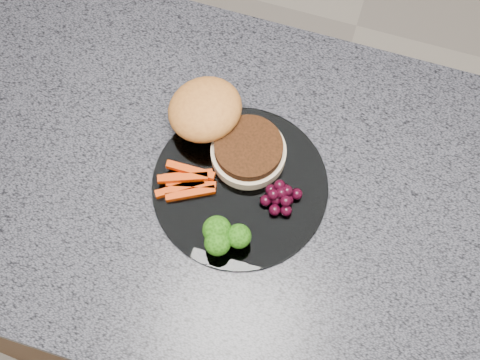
# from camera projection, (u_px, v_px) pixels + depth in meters

# --- Properties ---
(room) EXTENTS (4.02, 4.02, 2.70)m
(room) POSITION_uv_depth(u_px,v_px,m) (339.00, 21.00, 0.56)
(room) COLOR gray
(room) RESTS_ON ground
(island_cabinet) EXTENTS (1.20, 0.60, 0.86)m
(island_cabinet) POSITION_uv_depth(u_px,v_px,m) (279.00, 283.00, 1.41)
(island_cabinet) COLOR #4E361B
(island_cabinet) RESTS_ON ground
(countertop) EXTENTS (1.20, 0.60, 0.04)m
(countertop) POSITION_uv_depth(u_px,v_px,m) (295.00, 211.00, 0.99)
(countertop) COLOR #484852
(countertop) RESTS_ON island_cabinet
(plate) EXTENTS (0.26, 0.26, 0.01)m
(plate) POSITION_uv_depth(u_px,v_px,m) (240.00, 186.00, 0.98)
(plate) COLOR white
(plate) RESTS_ON countertop
(burger) EXTENTS (0.21, 0.17, 0.06)m
(burger) POSITION_uv_depth(u_px,v_px,m) (220.00, 125.00, 0.99)
(burger) COLOR beige
(burger) RESTS_ON plate
(carrot_sticks) EXTENTS (0.09, 0.07, 0.02)m
(carrot_sticks) POSITION_uv_depth(u_px,v_px,m) (187.00, 182.00, 0.97)
(carrot_sticks) COLOR #C93303
(carrot_sticks) RESTS_ON plate
(broccoli) EXTENTS (0.07, 0.06, 0.05)m
(broccoli) POSITION_uv_depth(u_px,v_px,m) (223.00, 236.00, 0.92)
(broccoli) COLOR #588C33
(broccoli) RESTS_ON plate
(grape_bunch) EXTENTS (0.06, 0.05, 0.03)m
(grape_bunch) POSITION_uv_depth(u_px,v_px,m) (281.00, 197.00, 0.96)
(grape_bunch) COLOR black
(grape_bunch) RESTS_ON plate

